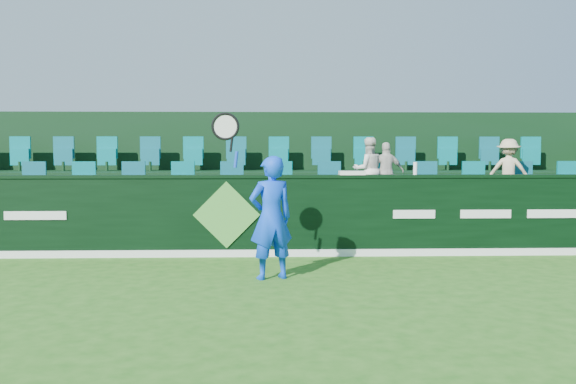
{
  "coord_description": "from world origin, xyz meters",
  "views": [
    {
      "loc": [
        0.66,
        -6.59,
        1.81
      ],
      "look_at": [
        0.97,
        2.8,
        1.15
      ],
      "focal_mm": 40.0,
      "sensor_mm": 36.0,
      "label": 1
    }
  ],
  "objects_px": {
    "tennis_player": "(270,216)",
    "spectator_middle": "(387,172)",
    "spectator_left": "(368,170)",
    "spectator_right": "(508,170)",
    "drinks_bottle": "(415,168)",
    "towel": "(352,173)"
  },
  "relations": [
    {
      "from": "tennis_player",
      "to": "spectator_middle",
      "type": "xyz_separation_m",
      "value": [
        2.16,
        2.99,
        0.49
      ]
    },
    {
      "from": "tennis_player",
      "to": "spectator_left",
      "type": "distance_m",
      "value": 3.54
    },
    {
      "from": "tennis_player",
      "to": "spectator_right",
      "type": "bearing_deg",
      "value": 34.05
    },
    {
      "from": "tennis_player",
      "to": "spectator_middle",
      "type": "distance_m",
      "value": 3.72
    },
    {
      "from": "spectator_middle",
      "to": "drinks_bottle",
      "type": "height_order",
      "value": "spectator_middle"
    },
    {
      "from": "drinks_bottle",
      "to": "spectator_middle",
      "type": "bearing_deg",
      "value": 103.51
    },
    {
      "from": "spectator_middle",
      "to": "tennis_player",
      "type": "bearing_deg",
      "value": 52.4
    },
    {
      "from": "spectator_left",
      "to": "towel",
      "type": "relative_size",
      "value": 2.81
    },
    {
      "from": "towel",
      "to": "drinks_bottle",
      "type": "distance_m",
      "value": 1.06
    },
    {
      "from": "spectator_left",
      "to": "spectator_right",
      "type": "distance_m",
      "value": 2.61
    },
    {
      "from": "towel",
      "to": "spectator_middle",
      "type": "bearing_deg",
      "value": 54.82
    },
    {
      "from": "spectator_left",
      "to": "spectator_middle",
      "type": "relative_size",
      "value": 1.08
    },
    {
      "from": "spectator_middle",
      "to": "towel",
      "type": "bearing_deg",
      "value": 53.02
    },
    {
      "from": "spectator_right",
      "to": "towel",
      "type": "height_order",
      "value": "spectator_right"
    },
    {
      "from": "tennis_player",
      "to": "towel",
      "type": "distance_m",
      "value": 2.38
    },
    {
      "from": "spectator_left",
      "to": "spectator_middle",
      "type": "height_order",
      "value": "spectator_left"
    },
    {
      "from": "spectator_left",
      "to": "spectator_right",
      "type": "relative_size",
      "value": 1.02
    },
    {
      "from": "spectator_middle",
      "to": "drinks_bottle",
      "type": "distance_m",
      "value": 1.16
    },
    {
      "from": "tennis_player",
      "to": "drinks_bottle",
      "type": "distance_m",
      "value": 3.12
    },
    {
      "from": "spectator_left",
      "to": "spectator_right",
      "type": "bearing_deg",
      "value": 172.19
    },
    {
      "from": "tennis_player",
      "to": "towel",
      "type": "xyz_separation_m",
      "value": [
        1.37,
        1.87,
        0.52
      ]
    },
    {
      "from": "spectator_middle",
      "to": "towel",
      "type": "relative_size",
      "value": 2.6
    }
  ]
}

